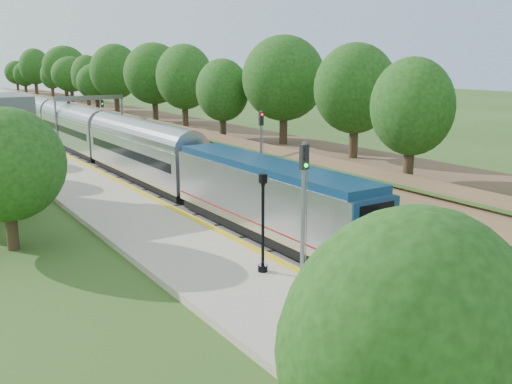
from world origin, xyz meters
TOP-DOWN VIEW (x-y plane):
  - ground at (0.00, 0.00)m, footprint 320.00×320.00m
  - trackbed at (2.00, 60.00)m, footprint 9.50×170.00m
  - platform at (-5.20, 16.00)m, footprint 6.40×68.00m
  - yellow_stripe at (-2.35, 16.00)m, footprint 0.55×68.00m
  - embankment at (10.35, 60.00)m, footprint 10.64×170.00m
  - signal_gantry at (2.47, 54.99)m, footprint 8.40×0.38m
  - trees_behind_platform at (-11.17, 20.67)m, footprint 7.82×53.32m
  - train at (0.00, 72.70)m, footprint 2.95×138.52m
  - lamppost_mid at (-3.75, -4.72)m, footprint 0.46×0.46m
  - lamppost_far at (-3.82, 8.11)m, footprint 0.48×0.48m
  - signal_platform at (-2.90, 6.20)m, footprint 0.38×0.30m
  - signal_farside at (6.20, 23.37)m, footprint 0.35×0.28m

SIDE VIEW (x-z plane):
  - ground at x=0.00m, z-range 0.00..0.00m
  - trackbed at x=2.00m, z-range -0.07..0.21m
  - platform at x=-5.20m, z-range 0.00..0.38m
  - yellow_stripe at x=-2.35m, z-range 0.38..0.39m
  - embankment at x=10.35m, z-range -3.89..7.80m
  - train at x=0.00m, z-range 0.05..4.39m
  - lamppost_mid at x=-3.75m, z-range 0.13..4.81m
  - lamppost_far at x=-3.82m, z-range 0.12..4.94m
  - signal_farside at x=6.20m, z-range 0.83..7.27m
  - signal_platform at x=-2.90m, z-range 1.12..7.59m
  - trees_behind_platform at x=-11.17m, z-range 0.93..8.14m
  - signal_gantry at x=2.47m, z-range 1.72..7.92m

